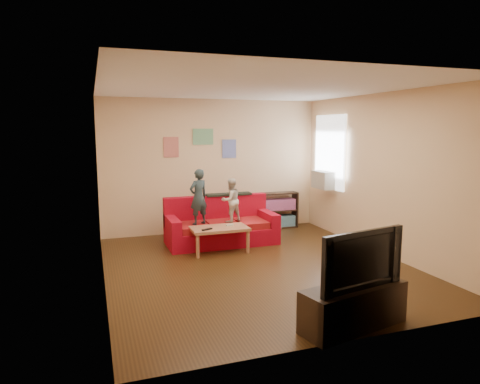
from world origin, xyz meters
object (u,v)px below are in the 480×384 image
object	(u,v)px
child_b	(231,200)
bookshelf	(275,212)
child_a	(199,197)
file_box	(266,233)
sofa	(221,227)
coffee_table	(219,231)
television	(355,258)
tv_stand	(353,307)

from	to	relation	value
child_b	bookshelf	bearing A→B (deg)	-161.80
child_a	child_b	size ratio (longest dim) A/B	1.24
bookshelf	file_box	world-z (taller)	bookshelf
child_b	child_a	bearing A→B (deg)	-17.61
sofa	child_a	xyz separation A→B (m)	(-0.45, -0.17, 0.62)
child_a	coffee_table	size ratio (longest dim) A/B	1.02
sofa	bookshelf	size ratio (longest dim) A/B	2.10
coffee_table	bookshelf	world-z (taller)	bookshelf
child_a	coffee_table	bearing A→B (deg)	99.85
coffee_table	file_box	distance (m)	1.12
coffee_table	television	bearing A→B (deg)	-80.22
child_a	television	world-z (taller)	child_a
child_b	bookshelf	distance (m)	1.69
coffee_table	bookshelf	distance (m)	2.15
television	bookshelf	bearing A→B (deg)	65.20
child_b	coffee_table	world-z (taller)	child_b
sofa	tv_stand	xyz separation A→B (m)	(0.35, -3.77, -0.07)
child_a	file_box	xyz separation A→B (m)	(1.29, -0.04, -0.75)
sofa	coffee_table	world-z (taller)	sofa
tv_stand	television	bearing A→B (deg)	0.00
sofa	bookshelf	xyz separation A→B (m)	(1.46, 0.78, 0.04)
child_b	bookshelf	size ratio (longest dim) A/B	0.84
sofa	bookshelf	bearing A→B (deg)	28.06
child_a	bookshelf	bearing A→B (deg)	-174.68
sofa	coffee_table	xyz separation A→B (m)	(-0.20, -0.60, 0.08)
child_a	tv_stand	bearing A→B (deg)	81.54
tv_stand	bookshelf	bearing A→B (deg)	64.31
child_a	bookshelf	world-z (taller)	child_a
bookshelf	television	xyz separation A→B (m)	(-1.11, -4.55, 0.43)
file_box	tv_stand	xyz separation A→B (m)	(-0.48, -3.57, 0.07)
bookshelf	file_box	bearing A→B (deg)	-122.37
child_a	child_b	xyz separation A→B (m)	(0.60, 0.00, -0.09)
bookshelf	child_a	bearing A→B (deg)	-153.66
file_box	tv_stand	distance (m)	3.60
television	file_box	bearing A→B (deg)	71.15
child_b	file_box	bearing A→B (deg)	159.23
sofa	file_box	world-z (taller)	sofa
television	coffee_table	bearing A→B (deg)	88.67
bookshelf	tv_stand	xyz separation A→B (m)	(-1.11, -4.55, -0.11)
television	child_a	bearing A→B (deg)	91.46
child_a	bookshelf	size ratio (longest dim) A/B	1.04
child_b	television	distance (m)	3.61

